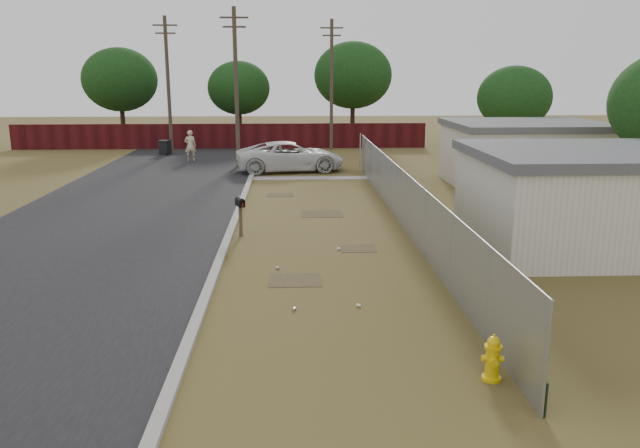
{
  "coord_description": "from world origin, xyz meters",
  "views": [
    {
      "loc": [
        -0.86,
        -20.8,
        5.39
      ],
      "look_at": [
        -0.05,
        -3.18,
        1.1
      ],
      "focal_mm": 35.0,
      "sensor_mm": 36.0,
      "label": 1
    }
  ],
  "objects_px": {
    "fire_hydrant": "(493,359)",
    "trash_bin": "(165,147)",
    "pickup_truck": "(290,156)",
    "pedestrian": "(190,146)",
    "mailbox": "(240,206)"
  },
  "relations": [
    {
      "from": "fire_hydrant",
      "to": "trash_bin",
      "type": "relative_size",
      "value": 0.88
    },
    {
      "from": "trash_bin",
      "to": "mailbox",
      "type": "bearing_deg",
      "value": -72.74
    },
    {
      "from": "fire_hydrant",
      "to": "pedestrian",
      "type": "distance_m",
      "value": 30.75
    },
    {
      "from": "fire_hydrant",
      "to": "trash_bin",
      "type": "xyz_separation_m",
      "value": [
        -12.07,
        32.21,
        0.1
      ]
    },
    {
      "from": "pickup_truck",
      "to": "trash_bin",
      "type": "bearing_deg",
      "value": 39.54
    },
    {
      "from": "fire_hydrant",
      "to": "pedestrian",
      "type": "xyz_separation_m",
      "value": [
        -9.87,
        29.12,
        0.55
      ]
    },
    {
      "from": "mailbox",
      "to": "trash_bin",
      "type": "height_order",
      "value": "mailbox"
    },
    {
      "from": "fire_hydrant",
      "to": "pickup_truck",
      "type": "height_order",
      "value": "pickup_truck"
    },
    {
      "from": "fire_hydrant",
      "to": "mailbox",
      "type": "height_order",
      "value": "mailbox"
    },
    {
      "from": "pickup_truck",
      "to": "pedestrian",
      "type": "relative_size",
      "value": 3.12
    },
    {
      "from": "pickup_truck",
      "to": "trash_bin",
      "type": "xyz_separation_m",
      "value": [
        -8.44,
        7.5,
        -0.33
      ]
    },
    {
      "from": "pickup_truck",
      "to": "mailbox",
      "type": "bearing_deg",
      "value": 164.51
    },
    {
      "from": "fire_hydrant",
      "to": "pedestrian",
      "type": "bearing_deg",
      "value": 108.72
    },
    {
      "from": "pickup_truck",
      "to": "trash_bin",
      "type": "height_order",
      "value": "pickup_truck"
    },
    {
      "from": "mailbox",
      "to": "pedestrian",
      "type": "relative_size",
      "value": 0.7
    }
  ]
}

